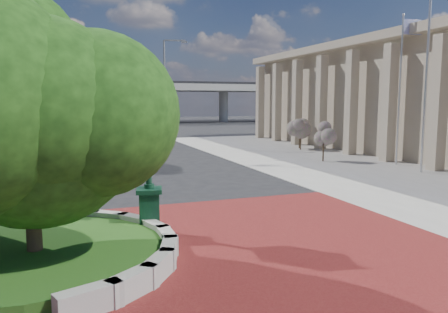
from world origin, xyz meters
TOP-DOWN VIEW (x-y plane):
  - ground at (0.00, 0.00)m, footprint 200.00×200.00m
  - plaza at (0.00, -1.00)m, footprint 12.00×12.00m
  - sidewalk at (16.00, 10.00)m, footprint 20.00×50.00m
  - planter_wall at (-2.71, -0.00)m, footprint 2.96×6.77m
  - grass_bed at (-5.00, 0.00)m, footprint 6.10×6.10m
  - overpass at (-0.22, 70.00)m, footprint 90.00×12.00m
  - tree_planter at (-5.00, 0.00)m, footprint 5.20×5.20m
  - tree_street at (-4.00, 18.00)m, footprint 4.40×4.40m
  - post_clock at (-1.96, 1.53)m, footprint 1.19×1.19m
  - parked_car at (0.69, 40.38)m, footprint 2.40×4.18m
  - flagpole_a at (14.21, 7.70)m, footprint 1.78×0.20m
  - flagpole_b at (15.00, 10.54)m, footprint 1.43×0.16m
  - street_lamp_near at (4.17, 26.47)m, footprint 2.04×0.64m
  - street_lamp_far at (0.17, 42.38)m, footprint 2.06×0.84m
  - shrub_near at (11.57, 13.41)m, footprint 1.20×1.20m
  - shrub_mid at (13.64, 19.98)m, footprint 1.20×1.20m
  - shrub_far at (14.20, 21.14)m, footprint 1.20×1.20m

SIDE VIEW (x-z plane):
  - ground at x=0.00m, z-range 0.00..0.00m
  - plaza at x=0.00m, z-range 0.00..0.04m
  - sidewalk at x=16.00m, z-range 0.00..0.04m
  - grass_bed at x=-5.00m, z-range 0.00..0.40m
  - planter_wall at x=-2.71m, z-range 0.00..0.54m
  - parked_car at x=0.69m, z-range 0.00..1.34m
  - shrub_near at x=11.57m, z-range 0.49..2.69m
  - shrub_mid at x=13.64m, z-range 0.49..2.69m
  - shrub_far at x=14.20m, z-range 0.49..2.69m
  - post_clock at x=-1.96m, z-range 0.25..5.24m
  - tree_street at x=-4.00m, z-range 0.52..5.96m
  - tree_planter at x=-5.00m, z-range 0.56..6.89m
  - flagpole_b at x=15.00m, z-range 0.11..9.27m
  - street_lamp_near at x=4.17m, z-range 0.79..9.96m
  - street_lamp_far at x=0.17m, z-range 0.82..10.29m
  - flagpole_a at x=14.21m, z-range 0.14..11.51m
  - overpass at x=-0.22m, z-range 2.79..10.29m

